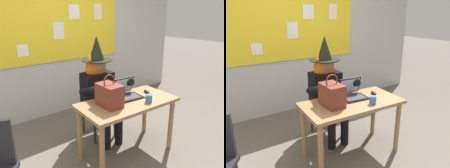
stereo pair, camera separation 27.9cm
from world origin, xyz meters
TOP-DOWN VIEW (x-y plane):
  - ground_plane at (0.00, 0.00)m, footprint 24.00×24.00m
  - wall_back_bulletin at (0.00, 1.84)m, footprint 5.63×1.90m
  - desk_main at (0.07, 0.13)m, footprint 1.24×0.66m
  - chair_at_desk at (0.04, 0.80)m, footprint 0.45×0.45m
  - person_costumed at (0.03, 0.68)m, footprint 0.62×0.69m
  - laptop at (0.16, 0.25)m, footprint 0.34×0.33m
  - computer_mouse at (0.45, 0.19)m, footprint 0.08×0.11m
  - handbag at (-0.20, 0.16)m, footprint 0.20×0.30m
  - coffee_mug at (0.23, -0.05)m, footprint 0.08×0.08m

SIDE VIEW (x-z plane):
  - ground_plane at x=0.00m, z-range 0.00..0.00m
  - chair_at_desk at x=0.04m, z-range 0.05..0.94m
  - desk_main at x=0.07m, z-range 0.25..0.98m
  - computer_mouse at x=0.45m, z-range 0.73..0.76m
  - coffee_mug at x=0.23m, z-range 0.73..0.82m
  - laptop at x=0.16m, z-range 0.66..0.90m
  - person_costumed at x=0.03m, z-range 0.06..1.52m
  - handbag at x=-0.20m, z-range 0.67..1.05m
  - wall_back_bulletin at x=0.00m, z-range 0.01..2.82m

